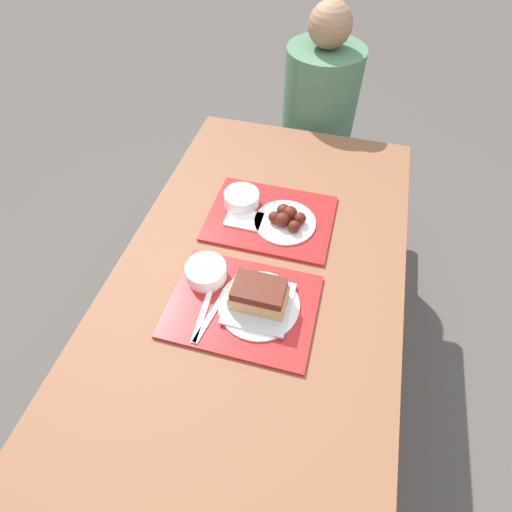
% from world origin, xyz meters
% --- Properties ---
extents(ground_plane, '(12.00, 12.00, 0.00)m').
position_xyz_m(ground_plane, '(0.00, 0.00, 0.00)').
color(ground_plane, '#4C4742').
extents(picnic_table, '(0.87, 1.53, 0.74)m').
position_xyz_m(picnic_table, '(0.00, 0.00, 0.64)').
color(picnic_table, brown).
rests_on(picnic_table, ground_plane).
extents(picnic_bench_far, '(0.83, 0.28, 0.44)m').
position_xyz_m(picnic_bench_far, '(0.00, 0.99, 0.37)').
color(picnic_bench_far, brown).
rests_on(picnic_bench_far, ground_plane).
extents(tray_near, '(0.42, 0.32, 0.01)m').
position_xyz_m(tray_near, '(-0.01, -0.15, 0.74)').
color(tray_near, red).
rests_on(tray_near, picnic_table).
extents(tray_far, '(0.42, 0.32, 0.01)m').
position_xyz_m(tray_far, '(-0.02, 0.21, 0.74)').
color(tray_far, red).
rests_on(tray_far, picnic_table).
extents(bowl_coleslaw_near, '(0.12, 0.12, 0.05)m').
position_xyz_m(bowl_coleslaw_near, '(-0.14, -0.08, 0.78)').
color(bowl_coleslaw_near, white).
rests_on(bowl_coleslaw_near, tray_near).
extents(brisket_sandwich_plate, '(0.23, 0.23, 0.10)m').
position_xyz_m(brisket_sandwich_plate, '(0.03, -0.14, 0.78)').
color(brisket_sandwich_plate, white).
rests_on(brisket_sandwich_plate, tray_near).
extents(plastic_fork_near, '(0.03, 0.17, 0.00)m').
position_xyz_m(plastic_fork_near, '(-0.11, -0.21, 0.75)').
color(plastic_fork_near, white).
rests_on(plastic_fork_near, tray_near).
extents(plastic_knife_near, '(0.04, 0.17, 0.00)m').
position_xyz_m(plastic_knife_near, '(-0.09, -0.21, 0.75)').
color(plastic_knife_near, white).
rests_on(plastic_knife_near, tray_near).
extents(condiment_packet, '(0.04, 0.03, 0.01)m').
position_xyz_m(condiment_packet, '(-0.02, -0.08, 0.75)').
color(condiment_packet, '#A59E93').
rests_on(condiment_packet, tray_near).
extents(bowl_coleslaw_far, '(0.12, 0.12, 0.05)m').
position_xyz_m(bowl_coleslaw_far, '(-0.13, 0.25, 0.78)').
color(bowl_coleslaw_far, white).
rests_on(bowl_coleslaw_far, tray_far).
extents(wings_plate_far, '(0.21, 0.21, 0.06)m').
position_xyz_m(wings_plate_far, '(0.04, 0.20, 0.77)').
color(wings_plate_far, white).
rests_on(wings_plate_far, tray_far).
extents(napkin_far, '(0.12, 0.09, 0.01)m').
position_xyz_m(napkin_far, '(-0.10, 0.18, 0.75)').
color(napkin_far, white).
rests_on(napkin_far, tray_far).
extents(person_seated_across, '(0.33, 0.33, 0.72)m').
position_xyz_m(person_seated_across, '(0.03, 0.99, 0.74)').
color(person_seated_across, '#477051').
rests_on(person_seated_across, picnic_bench_far).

